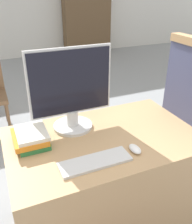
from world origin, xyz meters
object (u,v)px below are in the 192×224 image
Objects in this scene: mouse at (135,149)px; book_stack at (31,138)px; monitor at (71,90)px; keyboard at (95,162)px.

mouse is 0.41× the size of book_stack.
book_stack is at bearing 150.15° from mouse.
monitor reaches higher than keyboard.
mouse is at bearing -58.91° from monitor.
keyboard is 0.42m from book_stack.
book_stack is (-0.29, -0.09, -0.22)m from monitor.
book_stack is at bearing 131.78° from keyboard.
monitor is 0.48m from keyboard.
keyboard is 3.95× the size of mouse.
mouse is at bearing 1.95° from keyboard.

